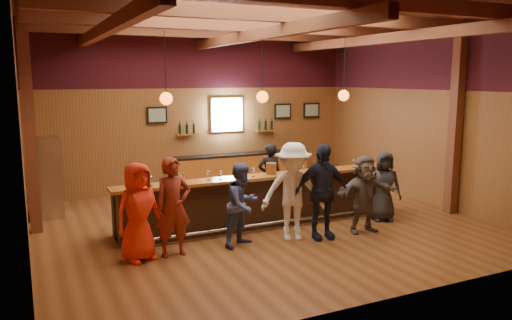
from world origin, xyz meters
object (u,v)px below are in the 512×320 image
at_px(back_bar_cabinet, 243,169).
at_px(bartender, 270,177).
at_px(bottle_a, 291,164).
at_px(stainless_fridge, 45,178).
at_px(customer_white, 293,192).
at_px(bar_counter, 260,199).
at_px(customer_denim, 243,204).
at_px(customer_redvest, 173,207).
at_px(customer_navy, 322,192).
at_px(customer_orange, 138,212).
at_px(ice_bucket, 271,169).
at_px(customer_brown, 364,194).
at_px(customer_dark, 384,186).

relative_size(back_bar_cabinet, bartender, 2.55).
bearing_deg(bottle_a, bartender, 88.19).
distance_m(stainless_fridge, customer_white, 5.62).
xyz_separation_m(bar_counter, stainless_fridge, (-4.12, 2.45, 0.38)).
relative_size(back_bar_cabinet, customer_denim, 2.57).
bearing_deg(customer_redvest, bar_counter, 23.59).
bearing_deg(bar_counter, customer_navy, -66.46).
relative_size(customer_orange, bottle_a, 4.49).
height_order(stainless_fridge, customer_white, customer_white).
height_order(customer_orange, ice_bucket, customer_orange).
height_order(back_bar_cabinet, stainless_fridge, stainless_fridge).
height_order(stainless_fridge, customer_brown, stainless_fridge).
relative_size(customer_denim, customer_dark, 1.02).
xyz_separation_m(stainless_fridge, customer_dark, (6.64, -3.42, -0.14)).
height_order(bar_counter, stainless_fridge, stainless_fridge).
bearing_deg(customer_orange, ice_bucket, -2.20).
relative_size(customer_navy, ice_bucket, 7.84).
relative_size(bartender, bottle_a, 4.15).
xyz_separation_m(bar_counter, customer_brown, (1.62, -1.46, 0.27)).
bearing_deg(bar_counter, customer_white, -85.41).
bearing_deg(bartender, customer_denim, 64.73).
xyz_separation_m(customer_orange, customer_white, (2.92, -0.14, 0.09)).
bearing_deg(customer_brown, bartender, 113.57).
bearing_deg(customer_redvest, customer_white, -6.53).
distance_m(bar_counter, customer_redvest, 2.52).
height_order(customer_navy, customer_brown, customer_navy).
height_order(customer_redvest, customer_brown, customer_redvest).
bearing_deg(customer_white, customer_orange, -162.90).
height_order(customer_orange, bottle_a, customer_orange).
relative_size(customer_redvest, customer_denim, 1.12).
bearing_deg(customer_brown, bar_counter, 140.47).
relative_size(bar_counter, ice_bucket, 26.65).
height_order(customer_brown, bottle_a, customer_brown).
bearing_deg(stainless_fridge, bartender, -17.63).
distance_m(customer_orange, ice_bucket, 3.07).
relative_size(customer_white, customer_navy, 1.02).
xyz_separation_m(customer_white, bottle_a, (0.57, 1.09, 0.31)).
bearing_deg(bartender, customer_dark, 146.62).
bearing_deg(customer_dark, customer_orange, -155.94).
height_order(customer_redvest, bottle_a, customer_redvest).
bearing_deg(customer_brown, bottle_a, 128.82).
bearing_deg(customer_navy, back_bar_cabinet, 91.24).
bearing_deg(customer_redvest, ice_bucket, 16.13).
bearing_deg(customer_white, customer_dark, 26.74).
bearing_deg(back_bar_cabinet, stainless_fridge, -168.07).
xyz_separation_m(customer_redvest, ice_bucket, (2.34, 0.85, 0.35)).
relative_size(stainless_fridge, customer_redvest, 1.03).
bearing_deg(customer_white, back_bar_cabinet, 97.23).
height_order(back_bar_cabinet, customer_orange, customer_orange).
distance_m(bartender, bottle_a, 1.19).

